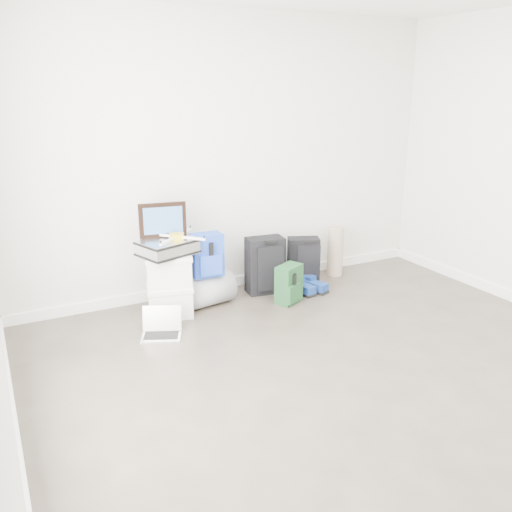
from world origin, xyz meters
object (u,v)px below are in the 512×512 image
boxes_stack (169,285)px  carry_on (304,261)px  large_suitcase (265,265)px  duffel_bag (207,290)px  laptop (162,329)px  briefcase (167,247)px

boxes_stack → carry_on: bearing=19.1°
large_suitcase → carry_on: bearing=10.0°
duffel_bag → laptop: bearing=-152.9°
duffel_bag → laptop: (-0.59, -0.43, -0.10)m
boxes_stack → laptop: size_ratio=1.48×
large_suitcase → carry_on: large_suitcase is taller
large_suitcase → carry_on: 0.47m
large_suitcase → briefcase: bearing=-167.2°
briefcase → large_suitcase: bearing=-12.8°
boxes_stack → duffel_bag: size_ratio=1.17×
briefcase → carry_on: size_ratio=0.94×
carry_on → laptop: (-1.72, -0.50, -0.20)m
boxes_stack → laptop: 0.48m
large_suitcase → carry_on: size_ratio=1.14×
duffel_bag → carry_on: (1.13, 0.07, 0.10)m
carry_on → briefcase: bearing=-152.5°
briefcase → large_suitcase: 1.11m
boxes_stack → duffel_bag: bearing=23.0°
laptop → large_suitcase: bearing=44.5°
boxes_stack → large_suitcase: (1.04, 0.11, -0.01)m
laptop → boxes_stack: bearing=84.7°
briefcase → duffel_bag: (0.39, 0.06, -0.50)m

